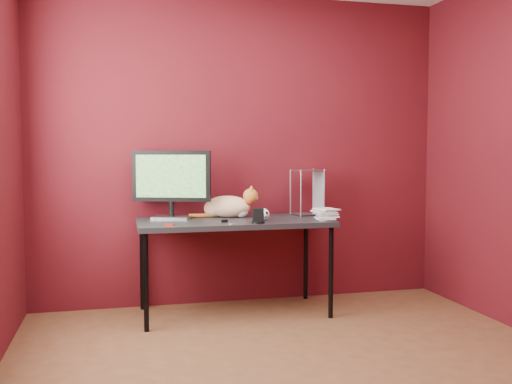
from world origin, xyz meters
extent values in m
cube|color=brown|center=(0.00, 0.00, 0.00)|extent=(3.50, 3.50, 0.01)
cube|color=#4D0E15|center=(0.00, 1.75, 1.30)|extent=(3.50, 0.02, 2.60)
cube|color=black|center=(-0.15, 1.37, 0.73)|extent=(1.50, 0.70, 0.04)
cylinder|color=black|center=(-0.85, 1.07, 0.35)|extent=(0.04, 0.04, 0.71)
cylinder|color=black|center=(0.55, 1.07, 0.35)|extent=(0.04, 0.04, 0.71)
cylinder|color=black|center=(-0.85, 1.67, 0.35)|extent=(0.04, 0.04, 0.71)
cylinder|color=black|center=(0.55, 1.67, 0.35)|extent=(0.04, 0.04, 0.71)
cube|color=#A1A0A5|center=(-0.62, 1.53, 0.76)|extent=(0.34, 0.29, 0.02)
cylinder|color=black|center=(-0.62, 1.53, 0.83)|extent=(0.04, 0.04, 0.12)
cube|color=black|center=(-0.62, 1.53, 1.09)|extent=(0.60, 0.25, 0.40)
cube|color=#174813|center=(-0.62, 1.53, 1.09)|extent=(0.53, 0.20, 0.34)
ellipsoid|color=orange|center=(-0.16, 1.54, 0.84)|extent=(0.42, 0.32, 0.18)
ellipsoid|color=orange|center=(-0.27, 1.59, 0.82)|extent=(0.23, 0.22, 0.14)
sphere|color=white|center=(-0.06, 1.50, 0.81)|extent=(0.12, 0.12, 0.12)
sphere|color=orange|center=(0.01, 1.47, 0.93)|extent=(0.12, 0.12, 0.12)
cone|color=orange|center=(0.00, 1.44, 0.99)|extent=(0.04, 0.04, 0.05)
cone|color=orange|center=(0.03, 1.50, 0.99)|extent=(0.04, 0.04, 0.05)
cylinder|color=red|center=(-0.01, 1.48, 0.88)|extent=(0.09, 0.09, 0.01)
cylinder|color=orange|center=(-0.38, 1.57, 0.77)|extent=(0.20, 0.04, 0.03)
ellipsoid|color=white|center=(0.06, 1.26, 0.80)|extent=(0.10, 0.10, 0.09)
ellipsoid|color=black|center=(0.04, 1.21, 0.81)|extent=(0.02, 0.01, 0.03)
ellipsoid|color=black|center=(0.08, 1.21, 0.81)|extent=(0.02, 0.01, 0.03)
cube|color=black|center=(0.06, 1.21, 0.78)|extent=(0.05, 0.01, 0.00)
cylinder|color=black|center=(-0.02, 1.10, 0.76)|extent=(0.10, 0.10, 0.01)
cube|color=black|center=(-0.02, 1.10, 0.81)|extent=(0.09, 0.08, 0.10)
imported|color=beige|center=(0.48, 1.21, 0.85)|extent=(0.18, 0.22, 0.20)
imported|color=beige|center=(0.48, 1.21, 1.05)|extent=(0.16, 0.21, 0.20)
imported|color=beige|center=(0.48, 1.21, 1.24)|extent=(0.15, 0.20, 0.20)
imported|color=beige|center=(0.48, 1.21, 1.44)|extent=(0.16, 0.21, 0.20)
imported|color=beige|center=(0.48, 1.21, 1.64)|extent=(0.18, 0.22, 0.20)
cylinder|color=#A1A0A5|center=(0.41, 1.46, 0.94)|extent=(0.01, 0.01, 0.39)
cylinder|color=#A1A0A5|center=(0.63, 1.46, 0.94)|extent=(0.01, 0.01, 0.39)
cylinder|color=#A1A0A5|center=(0.41, 1.64, 0.94)|extent=(0.01, 0.01, 0.39)
cylinder|color=#A1A0A5|center=(0.63, 1.64, 0.94)|extent=(0.01, 0.01, 0.39)
cube|color=#A1A0A5|center=(0.52, 1.55, 0.76)|extent=(0.25, 0.22, 0.01)
cube|color=#A1A0A5|center=(0.52, 1.55, 1.13)|extent=(0.25, 0.22, 0.01)
cube|color=#9B150B|center=(-0.68, 1.11, 0.76)|extent=(0.07, 0.05, 0.01)
cube|color=black|center=(-0.25, 1.22, 0.76)|extent=(0.05, 0.04, 0.02)
cylinder|color=#A1A0A5|center=(-0.22, 1.08, 0.75)|extent=(0.05, 0.05, 0.00)
camera|label=1|loc=(-1.05, -2.99, 1.28)|focal=40.00mm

